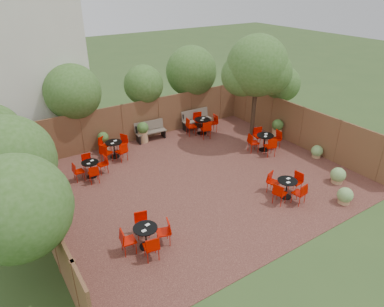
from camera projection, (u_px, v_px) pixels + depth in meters
ground at (198, 180)px, 14.36m from camera, size 80.00×80.00×0.00m
courtyard_paving at (198, 180)px, 14.35m from camera, size 12.00×10.00×0.02m
fence_back at (142, 120)px, 17.63m from camera, size 12.00×0.08×2.00m
fence_left at (39, 208)px, 10.96m from camera, size 0.08×10.00×2.00m
fence_right at (301, 127)px, 16.85m from camera, size 0.08×10.00×2.00m
neighbour_building at (22, 60)px, 16.30m from camera, size 5.00×4.00×8.00m
overhang_foliage at (112, 108)px, 14.02m from camera, size 15.47×10.95×2.77m
courtyard_tree at (257, 69)px, 15.87m from camera, size 2.90×2.82×5.24m
park_bench_left at (150, 130)px, 17.69m from camera, size 1.58×0.61×0.96m
park_bench_right at (196, 119)px, 19.06m from camera, size 1.66×0.58×1.01m
bistro_tables at (191, 158)px, 15.12m from camera, size 9.34×8.27×0.93m
planters at (139, 140)px, 16.51m from camera, size 11.89×4.14×1.12m
low_shrubs at (334, 174)px, 14.15m from camera, size 2.68×3.52×0.65m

